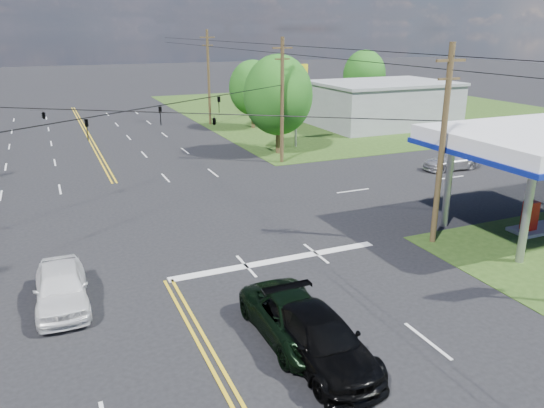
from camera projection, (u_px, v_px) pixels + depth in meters
name	position (u px, v px, depth m)	size (l,w,h in m)	color
ground	(135.00, 221.00, 29.17)	(280.00, 280.00, 0.00)	black
grass_ne	(361.00, 108.00, 70.29)	(46.00, 48.00, 0.03)	#223E13
stop_bar	(277.00, 261.00, 24.10)	(10.00, 0.50, 0.02)	silver
retail_ne	(383.00, 105.00, 57.26)	(14.00, 10.00, 4.40)	gray
pole_se	(442.00, 144.00, 24.72)	(1.60, 0.28, 9.50)	#3D2F1A
pole_ne	(282.00, 100.00, 40.39)	(1.60, 0.28, 9.50)	#3D2F1A
pole_right_far	(209.00, 77.00, 56.84)	(1.60, 0.28, 10.00)	#3D2F1A
span_wire_signals	(126.00, 111.00, 27.29)	(26.00, 18.00, 1.13)	black
power_lines	(128.00, 61.00, 24.73)	(26.04, 100.00, 0.64)	black
tree_right_a	(278.00, 95.00, 43.39)	(5.70, 5.70, 8.18)	#3D2F1A
tree_right_b	(253.00, 88.00, 54.99)	(4.94, 4.94, 7.09)	#3D2F1A
tree_far_r	(364.00, 75.00, 66.74)	(5.32, 5.32, 7.63)	#3D2F1A
pickup_dkgreen	(295.00, 319.00, 17.89)	(2.40, 5.20, 1.45)	black
suv_black	(321.00, 339.00, 16.62)	(2.17, 5.33, 1.55)	black
pickup_white	(61.00, 287.00, 19.94)	(1.88, 4.67, 1.59)	white
sedan_far	(451.00, 161.00, 39.59)	(1.82, 4.46, 1.30)	#B6B5BA
polesign_ne	(296.00, 83.00, 45.67)	(2.01, 0.36, 7.28)	#A5A5AA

